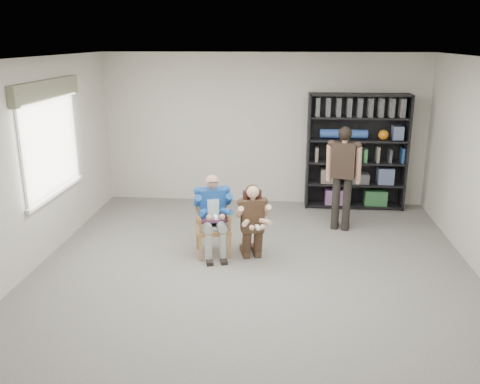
# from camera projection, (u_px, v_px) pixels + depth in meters

# --- Properties ---
(room_shell) EXTENTS (6.00, 7.00, 2.80)m
(room_shell) POSITION_uv_depth(u_px,v_px,m) (252.00, 179.00, 6.15)
(room_shell) COLOR beige
(room_shell) RESTS_ON ground
(floor) EXTENTS (6.00, 7.00, 0.01)m
(floor) POSITION_uv_depth(u_px,v_px,m) (251.00, 283.00, 6.55)
(floor) COLOR #615F59
(floor) RESTS_ON ground
(window_left) EXTENTS (0.16, 2.00, 1.75)m
(window_left) POSITION_uv_depth(u_px,v_px,m) (52.00, 141.00, 7.27)
(window_left) COLOR white
(window_left) RESTS_ON room_shell
(armchair) EXTENTS (0.65, 0.64, 0.92)m
(armchair) POSITION_uv_depth(u_px,v_px,m) (213.00, 224.00, 7.33)
(armchair) COLOR #A16637
(armchair) RESTS_ON floor
(seated_man) EXTENTS (0.68, 0.83, 1.20)m
(seated_man) POSITION_uv_depth(u_px,v_px,m) (213.00, 215.00, 7.29)
(seated_man) COLOR #174A98
(seated_man) RESTS_ON floor
(kneeling_woman) EXTENTS (0.63, 0.83, 1.10)m
(kneeling_woman) POSITION_uv_depth(u_px,v_px,m) (253.00, 223.00, 7.14)
(kneeling_woman) COLOR #3B291A
(kneeling_woman) RESTS_ON floor
(bookshelf) EXTENTS (1.80, 0.38, 2.10)m
(bookshelf) POSITION_uv_depth(u_px,v_px,m) (356.00, 152.00, 9.24)
(bookshelf) COLOR black
(bookshelf) RESTS_ON floor
(standing_man) EXTENTS (0.59, 0.42, 1.71)m
(standing_man) POSITION_uv_depth(u_px,v_px,m) (343.00, 179.00, 8.17)
(standing_man) COLOR black
(standing_man) RESTS_ON floor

